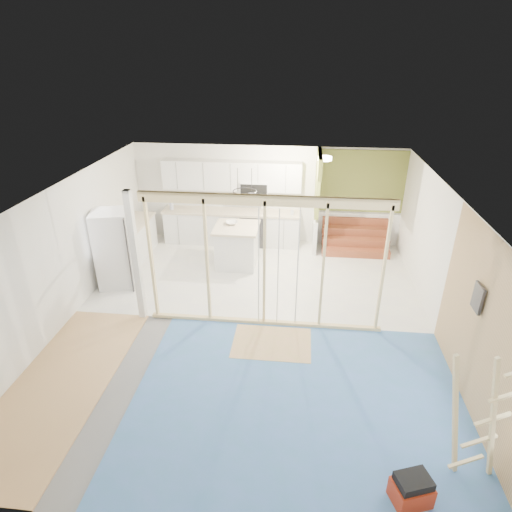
# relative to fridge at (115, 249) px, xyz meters

# --- Properties ---
(room) EXTENTS (7.01, 8.01, 2.61)m
(room) POSITION_rel_fridge_xyz_m (3.07, -1.19, 0.43)
(room) COLOR slate
(room) RESTS_ON ground
(floor_overlays) EXTENTS (7.00, 8.00, 0.03)m
(floor_overlays) POSITION_rel_fridge_xyz_m (3.14, -1.13, -0.86)
(floor_overlays) COLOR silver
(floor_overlays) RESTS_ON room
(stud_frame) EXTENTS (4.66, 0.14, 2.60)m
(stud_frame) POSITION_rel_fridge_xyz_m (2.82, -1.19, 0.72)
(stud_frame) COLOR beige
(stud_frame) RESTS_ON room
(base_cabinets) EXTENTS (4.45, 2.24, 0.93)m
(base_cabinets) POSITION_rel_fridge_xyz_m (1.46, 2.17, -0.40)
(base_cabinets) COLOR white
(base_cabinets) RESTS_ON room
(upper_cabinets) EXTENTS (3.60, 0.41, 0.85)m
(upper_cabinets) POSITION_rel_fridge_xyz_m (2.23, 2.63, 0.95)
(upper_cabinets) COLOR white
(upper_cabinets) RESTS_ON room
(green_partition) EXTENTS (2.25, 1.51, 2.60)m
(green_partition) POSITION_rel_fridge_xyz_m (5.11, 2.47, 0.08)
(green_partition) COLOR olive
(green_partition) RESTS_ON room
(pot_rack) EXTENTS (0.52, 0.52, 0.72)m
(pot_rack) POSITION_rel_fridge_xyz_m (2.76, 0.70, 1.13)
(pot_rack) COLOR black
(pot_rack) RESTS_ON room
(sheathing_panel) EXTENTS (0.02, 4.00, 2.60)m
(sheathing_panel) POSITION_rel_fridge_xyz_m (6.55, -3.19, 0.43)
(sheathing_panel) COLOR tan
(sheathing_panel) RESTS_ON room
(electrical_panel) EXTENTS (0.04, 0.30, 0.40)m
(electrical_panel) POSITION_rel_fridge_xyz_m (6.50, -2.59, 0.78)
(electrical_panel) COLOR #37373C
(electrical_panel) RESTS_ON room
(ceiling_light) EXTENTS (0.32, 0.32, 0.08)m
(ceiling_light) POSITION_rel_fridge_xyz_m (4.47, 1.81, 1.67)
(ceiling_light) COLOR #FFEABF
(ceiling_light) RESTS_ON room
(fridge) EXTENTS (0.91, 0.88, 1.74)m
(fridge) POSITION_rel_fridge_xyz_m (0.00, 0.00, 0.00)
(fridge) COLOR silver
(fridge) RESTS_ON room
(island) EXTENTS (1.04, 1.04, 1.02)m
(island) POSITION_rel_fridge_xyz_m (2.49, 1.23, -0.36)
(island) COLOR white
(island) RESTS_ON room
(bowl) EXTENTS (0.33, 0.33, 0.07)m
(bowl) POSITION_rel_fridge_xyz_m (2.36, 1.37, 0.18)
(bowl) COLOR white
(bowl) RESTS_ON island
(soap_bottle_a) EXTENTS (0.14, 0.14, 0.29)m
(soap_bottle_a) POSITION_rel_fridge_xyz_m (0.57, 2.43, 0.21)
(soap_bottle_a) COLOR #B2B4C7
(soap_bottle_a) RESTS_ON base_cabinets
(soap_bottle_b) EXTENTS (0.10, 0.10, 0.18)m
(soap_bottle_b) POSITION_rel_fridge_xyz_m (3.77, 2.39, 0.15)
(soap_bottle_b) COLOR silver
(soap_bottle_b) RESTS_ON base_cabinets
(toolbox) EXTENTS (0.51, 0.45, 0.41)m
(toolbox) POSITION_rel_fridge_xyz_m (5.39, -4.59, -0.67)
(toolbox) COLOR #A1270E
(toolbox) RESTS_ON room
(ladder) EXTENTS (1.01, 0.17, 1.89)m
(ladder) POSITION_rel_fridge_xyz_m (6.12, -4.17, 0.10)
(ladder) COLOR #F2D894
(ladder) RESTS_ON room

